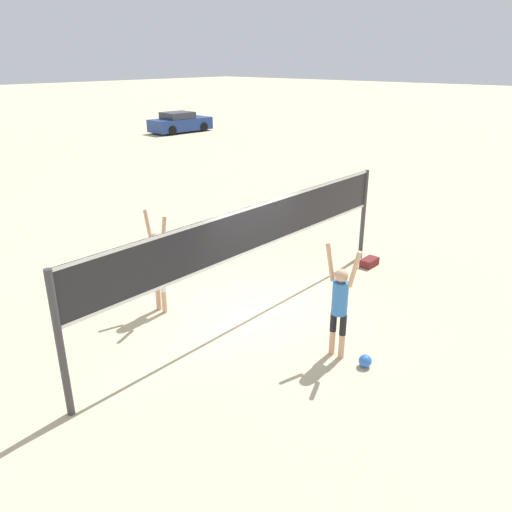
{
  "coord_description": "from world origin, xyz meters",
  "views": [
    {
      "loc": [
        -6.99,
        -6.18,
        5.04
      ],
      "look_at": [
        0.0,
        0.0,
        1.32
      ],
      "focal_mm": 35.0,
      "sensor_mm": 36.0,
      "label": 1
    }
  ],
  "objects_px": {
    "volleyball_net": "(256,236)",
    "volleyball": "(365,361)",
    "gear_bag": "(369,262)",
    "parked_car_near": "(180,123)",
    "player_blocker": "(158,261)",
    "player_spiker": "(340,301)"
  },
  "relations": [
    {
      "from": "gear_bag",
      "to": "parked_car_near",
      "type": "xyz_separation_m",
      "value": [
        13.08,
        22.82,
        0.55
      ]
    },
    {
      "from": "player_blocker",
      "to": "gear_bag",
      "type": "height_order",
      "value": "player_blocker"
    },
    {
      "from": "volleyball",
      "to": "parked_car_near",
      "type": "height_order",
      "value": "parked_car_near"
    },
    {
      "from": "player_spiker",
      "to": "gear_bag",
      "type": "relative_size",
      "value": 4.06
    },
    {
      "from": "volleyball_net",
      "to": "gear_bag",
      "type": "relative_size",
      "value": 16.54
    },
    {
      "from": "player_blocker",
      "to": "gear_bag",
      "type": "relative_size",
      "value": 4.21
    },
    {
      "from": "volleyball_net",
      "to": "player_blocker",
      "type": "xyz_separation_m",
      "value": [
        -1.23,
        1.6,
        -0.58
      ]
    },
    {
      "from": "volleyball_net",
      "to": "volleyball",
      "type": "bearing_deg",
      "value": -93.85
    },
    {
      "from": "player_spiker",
      "to": "volleyball",
      "type": "distance_m",
      "value": 1.15
    },
    {
      "from": "player_blocker",
      "to": "volleyball",
      "type": "xyz_separation_m",
      "value": [
        1.05,
        -4.31,
        -1.04
      ]
    },
    {
      "from": "volleyball_net",
      "to": "player_spiker",
      "type": "distance_m",
      "value": 2.24
    },
    {
      "from": "volleyball",
      "to": "player_blocker",
      "type": "bearing_deg",
      "value": 103.65
    },
    {
      "from": "volleyball_net",
      "to": "gear_bag",
      "type": "distance_m",
      "value": 4.26
    },
    {
      "from": "player_spiker",
      "to": "volleyball",
      "type": "bearing_deg",
      "value": -176.61
    },
    {
      "from": "volleyball_net",
      "to": "player_spiker",
      "type": "relative_size",
      "value": 4.07
    },
    {
      "from": "player_spiker",
      "to": "parked_car_near",
      "type": "relative_size",
      "value": 0.46
    },
    {
      "from": "player_blocker",
      "to": "volleyball",
      "type": "bearing_deg",
      "value": 13.65
    },
    {
      "from": "volleyball_net",
      "to": "volleyball",
      "type": "relative_size",
      "value": 37.43
    },
    {
      "from": "player_blocker",
      "to": "gear_bag",
      "type": "distance_m",
      "value": 5.63
    },
    {
      "from": "volleyball_net",
      "to": "player_spiker",
      "type": "bearing_deg",
      "value": -95.78
    },
    {
      "from": "player_blocker",
      "to": "player_spiker",
      "type": "bearing_deg",
      "value": 15.16
    },
    {
      "from": "gear_bag",
      "to": "parked_car_near",
      "type": "height_order",
      "value": "parked_car_near"
    }
  ]
}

